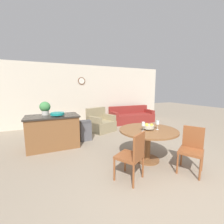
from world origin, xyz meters
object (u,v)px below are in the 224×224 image
Objects in this scene: teal_bowl at (57,114)px; couch at (131,117)px; fruit_bowl at (148,126)px; dining_table at (148,137)px; wine_glass_right at (158,123)px; wine_glass_left at (143,124)px; potted_plant at (45,108)px; dining_chair_near_right at (192,147)px; armchair at (100,123)px; dining_chair_near_left at (133,154)px; kitchen_island at (53,131)px; trash_bin at (85,131)px.

teal_bowl reaches higher than couch.
fruit_bowl is at bearing -42.32° from teal_bowl.
wine_glass_right reaches higher than dining_table.
potted_plant is (-1.91, 1.98, 0.23)m from wine_glass_left.
wine_glass_right reaches higher than dining_chair_near_right.
armchair reaches higher than dining_table.
kitchen_island is at bearing 87.53° from dining_chair_near_left.
dining_table is 1.46× the size of dining_chair_near_right.
dining_table is 6.35× the size of wine_glass_left.
couch is (1.75, 3.56, -0.30)m from dining_table.
dining_chair_near_left is 0.80m from wine_glass_left.
trash_bin is at bearing 64.99° from dining_chair_near_left.
potted_plant is at bearing -179.51° from trash_bin.
dining_chair_near_left is at bearing -119.94° from couch.
dining_chair_near_left and armchair have the same top height.
couch reaches higher than dining_table.
potted_plant is at bearing 88.88° from dining_chair_near_left.
teal_bowl reaches higher than trash_bin.
couch reaches higher than trash_bin.
armchair reaches higher than fruit_bowl.
dining_chair_near_left is 2.45m from teal_bowl.
potted_plant is (-2.10, 1.91, 0.55)m from dining_table.
armchair is at bearing 96.81° from wine_glass_right.
dining_chair_near_left is 3.50× the size of fruit_bowl.
trash_bin is at bearing -1.47° from dining_chair_near_right.
kitchen_island reaches higher than dining_chair_near_left.
fruit_bowl is at bearing 153.26° from wine_glass_right.
fruit_bowl is 2.85m from potted_plant.
dining_table is 2.89m from potted_plant.
dining_table reaches higher than trash_bin.
wine_glass_right is 2.38m from trash_bin.
wine_glass_right is at bearing -41.12° from teal_bowl.
dining_table is 3.98m from couch.
trash_bin is (-0.77, 1.99, -0.57)m from wine_glass_left.
trash_bin is 1.15m from armchair.
wine_glass_right reaches higher than fruit_bowl.
kitchen_island is (-1.74, 1.81, -0.43)m from wine_glass_left.
wine_glass_right is (0.37, -0.02, 0.00)m from wine_glass_left.
dining_chair_near_right is 4.36× the size of wine_glass_left.
dining_table is 2.01× the size of trash_bin.
dining_chair_near_left is (-0.72, -0.51, -0.07)m from dining_table.
armchair is at bearing 93.27° from fruit_bowl.
teal_bowl is (-1.80, 1.64, 0.16)m from fruit_bowl.
dining_chair_near_right is 0.81m from wine_glass_right.
dining_table is 2.47m from teal_bowl.
kitchen_island is 3.81× the size of teal_bowl.
teal_bowl reaches higher than fruit_bowl.
kitchen_island is at bearing -169.18° from trash_bin.
dining_table is 0.38m from wine_glass_left.
couch is 2.08m from armchair.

